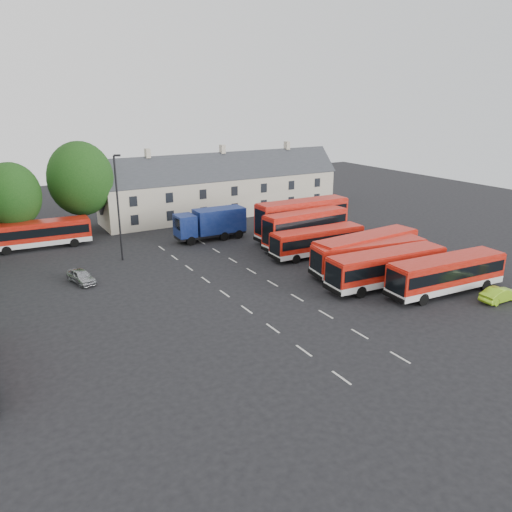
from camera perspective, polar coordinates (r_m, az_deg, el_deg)
The scene contains 15 objects.
ground at distance 42.50m, azimuth -2.39°, elevation -5.19°, with size 140.00×140.00×0.00m, color black.
lane_markings at distance 45.23m, azimuth -0.77°, elevation -3.72°, with size 5.15×33.80×0.01m.
terrace_houses at distance 73.34m, azimuth -3.77°, elevation 7.74°, with size 35.70×7.13×10.06m.
bus_row_a at distance 46.60m, azimuth 20.95°, elevation -1.72°, with size 11.72×3.40×3.27m.
bus_row_b at distance 46.59m, azimuth 14.71°, elevation -1.07°, with size 11.89×3.46×3.32m.
bus_row_c at distance 49.48m, azimuth 12.80°, elevation 0.14°, with size 11.84×4.42×3.27m.
bus_row_d at distance 51.14m, azimuth 12.47°, elevation 0.87°, with size 12.39×3.71×3.45m.
bus_row_e at distance 54.29m, azimuth 7.04°, elevation 1.86°, with size 10.81×2.89×3.03m.
bus_dd_south at distance 56.94m, azimuth 5.66°, elevation 3.29°, with size 10.49×2.88×4.26m.
bus_dd_north at distance 60.28m, azimuth 5.29°, elevation 4.42°, with size 11.77×2.88×4.81m.
bus_north at distance 61.77m, azimuth -23.55°, elevation 2.50°, with size 11.21×3.27×3.13m.
box_truck at distance 60.42m, azimuth -5.15°, elevation 3.82°, with size 8.58×2.90×3.72m.
silver_car at distance 49.09m, azimuth -19.35°, elevation -2.21°, with size 1.52×3.78×1.29m, color #9C9FA4.
lime_car at distance 47.01m, azimuth 26.06°, elevation -3.96°, with size 1.32×3.77×1.24m, color #95D921.
lamppost at distance 53.34m, azimuth -15.47°, elevation 5.59°, with size 0.76×0.50×11.08m.
Camera 1 is at (-18.18, -34.67, 16.55)m, focal length 35.00 mm.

